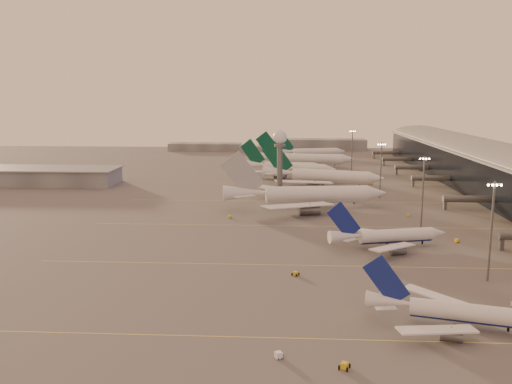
{
  "coord_description": "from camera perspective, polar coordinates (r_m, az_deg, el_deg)",
  "views": [
    {
      "loc": [
        7.72,
        -131.27,
        45.29
      ],
      "look_at": [
        -3.18,
        65.9,
        10.09
      ],
      "focal_mm": 38.0,
      "sensor_mm": 36.0,
      "label": 1
    }
  ],
  "objects": [
    {
      "name": "ground",
      "position": [
        139.08,
        -0.19,
        -8.9
      ],
      "size": [
        700.0,
        700.0,
        0.0
      ],
      "primitive_type": "plane",
      "color": "#5A5757",
      "rests_on": "ground"
    },
    {
      "name": "taxiway_markings",
      "position": [
        193.95,
        9.69,
        -3.54
      ],
      "size": [
        180.0,
        185.25,
        0.02
      ],
      "color": "#E1CB4F",
      "rests_on": "ground"
    },
    {
      "name": "hangar",
      "position": [
        302.62,
        -21.84,
        1.6
      ],
      "size": [
        82.0,
        27.0,
        8.5
      ],
      "color": "slate",
      "rests_on": "ground"
    },
    {
      "name": "radar_tower",
      "position": [
        252.46,
        2.54,
        4.56
      ],
      "size": [
        6.4,
        6.4,
        31.1
      ],
      "color": "#55585C",
      "rests_on": "ground"
    },
    {
      "name": "mast_a",
      "position": [
        144.07,
        23.54,
        -3.4
      ],
      "size": [
        3.6,
        0.56,
        25.0
      ],
      "color": "#55585C",
      "rests_on": "ground"
    },
    {
      "name": "mast_b",
      "position": [
        194.75,
        17.17,
        0.33
      ],
      "size": [
        3.6,
        0.56,
        25.0
      ],
      "color": "#55585C",
      "rests_on": "ground"
    },
    {
      "name": "mast_c",
      "position": [
        246.97,
        13.01,
        2.51
      ],
      "size": [
        3.6,
        0.56,
        25.0
      ],
      "color": "#55585C",
      "rests_on": "ground"
    },
    {
      "name": "mast_d",
      "position": [
        335.2,
        10.08,
        4.55
      ],
      "size": [
        3.6,
        0.56,
        25.0
      ],
      "color": "#55585C",
      "rests_on": "ground"
    },
    {
      "name": "distant_horizon",
      "position": [
        458.31,
        2.52,
        4.91
      ],
      "size": [
        165.0,
        37.5,
        9.0
      ],
      "color": "slate",
      "rests_on": "ground"
    },
    {
      "name": "narrowbody_near",
      "position": [
        116.36,
        19.91,
        -11.97
      ],
      "size": [
        34.05,
        26.82,
        13.58
      ],
      "color": "silver",
      "rests_on": "ground"
    },
    {
      "name": "narrowbody_mid",
      "position": [
        168.33,
        13.71,
        -4.73
      ],
      "size": [
        37.46,
        29.53,
        14.91
      ],
      "color": "silver",
      "rests_on": "ground"
    },
    {
      "name": "widebody_white",
      "position": [
        221.38,
        5.27,
        -0.65
      ],
      "size": [
        67.7,
        53.93,
        23.87
      ],
      "color": "silver",
      "rests_on": "ground"
    },
    {
      "name": "greentail_a",
      "position": [
        275.09,
        6.99,
        1.41
      ],
      "size": [
        61.23,
        48.74,
        22.87
      ],
      "color": "silver",
      "rests_on": "ground"
    },
    {
      "name": "greentail_b",
      "position": [
        309.2,
        3.37,
        2.35
      ],
      "size": [
        55.02,
        43.69,
        20.78
      ],
      "color": "silver",
      "rests_on": "ground"
    },
    {
      "name": "greentail_c",
      "position": [
        349.29,
        5.23,
        3.28
      ],
      "size": [
        63.14,
        50.79,
        22.94
      ],
      "color": "silver",
      "rests_on": "ground"
    },
    {
      "name": "greentail_d",
      "position": [
        399.36,
        5.8,
        4.04
      ],
      "size": [
        52.39,
        41.82,
        19.36
      ],
      "color": "silver",
      "rests_on": "ground"
    },
    {
      "name": "gsv_truck_a",
      "position": [
        98.71,
        2.66,
        -16.4
      ],
      "size": [
        6.41,
        4.88,
        2.47
      ],
      "color": "white",
      "rests_on": "ground"
    },
    {
      "name": "gsv_tug_near",
      "position": [
        96.56,
        9.29,
        -17.63
      ],
      "size": [
        3.66,
        4.42,
        1.09
      ],
      "color": "yellow",
      "rests_on": "ground"
    },
    {
      "name": "gsv_tug_mid",
      "position": [
        139.96,
        4.18,
        -8.58
      ],
      "size": [
        4.07,
        3.69,
        1.0
      ],
      "color": "yellow",
      "rests_on": "ground"
    },
    {
      "name": "gsv_truck_b",
      "position": [
        181.25,
        20.53,
        -4.63
      ],
      "size": [
        6.23,
        3.91,
        2.37
      ],
      "color": "yellow",
      "rests_on": "ground"
    },
    {
      "name": "gsv_truck_c",
      "position": [
        203.39,
        -2.69,
        -2.46
      ],
      "size": [
        5.28,
        4.54,
        2.09
      ],
      "color": "yellow",
      "rests_on": "ground"
    },
    {
      "name": "gsv_catering_b",
      "position": [
        213.85,
        15.81,
        -2.0
      ],
      "size": [
        4.91,
        3.35,
        3.7
      ],
      "color": "yellow",
      "rests_on": "ground"
    },
    {
      "name": "gsv_tug_far",
      "position": [
        243.18,
        2.5,
        -0.53
      ],
      "size": [
        3.41,
        3.46,
        0.87
      ],
      "color": "slate",
      "rests_on": "ground"
    },
    {
      "name": "gsv_truck_d",
      "position": [
        256.11,
        -0.45,
        0.16
      ],
      "size": [
        3.21,
        5.54,
        2.11
      ],
      "color": "white",
      "rests_on": "ground"
    },
    {
      "name": "gsv_tug_hangar",
      "position": [
        285.5,
        12.0,
        0.86
      ],
      "size": [
        3.8,
        2.83,
        0.97
      ],
      "color": "yellow",
      "rests_on": "ground"
    }
  ]
}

